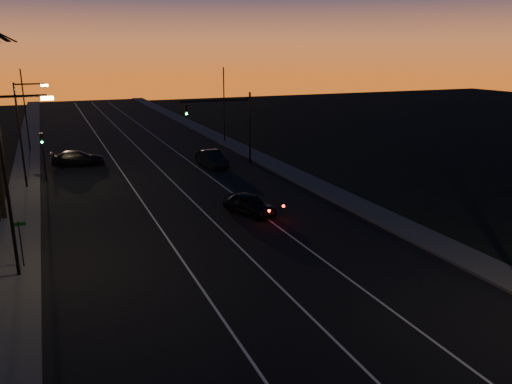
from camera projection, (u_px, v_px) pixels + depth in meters
name	position (u px, v px, depth m)	size (l,w,h in m)	color
road	(184.00, 199.00, 37.74)	(20.00, 170.00, 0.01)	black
sidewalk_left	(21.00, 217.00, 33.55)	(2.40, 170.00, 0.16)	#3E3E3B
sidewalk_right	(313.00, 184.00, 41.88)	(2.40, 170.00, 0.16)	#3E3E3B
lane_stripe_left	(144.00, 204.00, 36.62)	(0.12, 160.00, 0.01)	silver
lane_stripe_mid	(190.00, 199.00, 37.92)	(0.12, 160.00, 0.01)	silver
lane_stripe_right	(233.00, 194.00, 39.22)	(0.12, 160.00, 0.01)	silver
streetlight_left_near	(12.00, 173.00, 23.43)	(2.55, 0.26, 9.00)	black
streetlight_left_far	(23.00, 127.00, 39.48)	(2.55, 0.26, 8.50)	black
street_sign	(20.00, 239.00, 25.28)	(0.70, 0.06, 2.60)	black
signal_mast	(227.00, 116.00, 47.95)	(7.10, 0.41, 7.00)	black
signal_post	(43.00, 148.00, 42.27)	(0.28, 0.37, 4.20)	black
far_pole_left	(25.00, 111.00, 54.60)	(0.14, 0.14, 9.00)	black
far_pole_right	(224.00, 105.00, 60.12)	(0.14, 0.14, 9.00)	black
lead_car	(249.00, 204.00, 34.21)	(3.32, 4.89, 1.42)	black
right_car	(212.00, 159.00, 48.14)	(2.11, 4.94, 1.58)	black
cross_car	(78.00, 158.00, 48.71)	(5.18, 2.52, 1.45)	black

